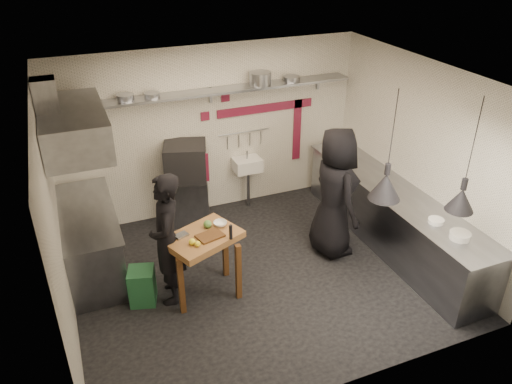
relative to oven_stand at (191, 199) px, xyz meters
name	(u,v)px	position (x,y,z in m)	size (l,w,h in m)	color
floor	(260,274)	(0.50, -1.78, -0.40)	(5.00, 5.00, 0.00)	black
ceiling	(261,80)	(0.50, -1.78, 2.40)	(5.00, 5.00, 0.00)	beige
wall_back	(211,131)	(0.50, 0.32, 1.00)	(5.00, 0.04, 2.80)	silver
wall_front	(346,284)	(0.50, -3.88, 1.00)	(5.00, 0.04, 2.80)	silver
wall_left	(55,227)	(-2.00, -1.78, 1.00)	(0.04, 4.20, 2.80)	silver
wall_right	(420,157)	(3.00, -1.78, 1.00)	(0.04, 4.20, 2.80)	silver
red_band_horiz	(266,108)	(1.45, 0.30, 1.28)	(1.70, 0.02, 0.14)	maroon
red_band_vert	(297,130)	(2.05, 0.30, 0.80)	(0.14, 0.02, 1.10)	maroon
red_tile_a	(225,97)	(0.75, 0.30, 1.55)	(0.14, 0.02, 0.14)	maroon
red_tile_b	(205,116)	(0.40, 0.30, 1.28)	(0.14, 0.02, 0.14)	maroon
back_shelf	(213,91)	(0.50, 0.14, 1.72)	(4.60, 0.34, 0.04)	gray
shelf_bracket_left	(84,110)	(-1.40, 0.29, 1.62)	(0.04, 0.06, 0.24)	gray
shelf_bracket_mid	(210,95)	(0.50, 0.29, 1.62)	(0.04, 0.06, 0.24)	gray
shelf_bracket_right	(318,82)	(2.40, 0.29, 1.62)	(0.04, 0.06, 0.24)	gray
pan_far_left	(126,97)	(-0.81, 0.14, 1.79)	(0.25, 0.25, 0.09)	gray
pan_mid_left	(152,95)	(-0.43, 0.14, 1.78)	(0.24, 0.24, 0.07)	gray
stock_pot	(260,78)	(1.28, 0.14, 1.84)	(0.35, 0.35, 0.20)	gray
pan_right	(291,79)	(1.83, 0.14, 1.78)	(0.27, 0.27, 0.08)	gray
oven_stand	(191,199)	(0.00, 0.00, 0.00)	(0.59, 0.53, 0.80)	gray
combi_oven	(186,161)	(-0.04, 0.01, 0.69)	(0.65, 0.60, 0.58)	black
oven_door	(193,168)	(0.01, -0.27, 0.69)	(0.48, 0.03, 0.46)	maroon
oven_glass	(190,169)	(-0.05, -0.30, 0.69)	(0.36, 0.02, 0.34)	black
hand_sink	(247,165)	(1.05, 0.14, 0.38)	(0.46, 0.34, 0.22)	silver
sink_tap	(247,155)	(1.05, 0.14, 0.56)	(0.03, 0.03, 0.14)	gray
sink_drain	(248,189)	(1.05, 0.10, -0.06)	(0.06, 0.06, 0.66)	gray
utensil_rail	(244,132)	(1.05, 0.28, 0.92)	(0.02, 0.02, 0.90)	gray
counter_right	(391,218)	(2.65, -1.78, 0.05)	(0.70, 3.80, 0.90)	gray
counter_right_top	(395,191)	(2.65, -1.78, 0.52)	(0.76, 3.90, 0.03)	gray
plate_stack	(460,236)	(2.62, -3.16, 0.57)	(0.26, 0.26, 0.09)	silver
small_bowl_right	(436,221)	(2.60, -2.74, 0.56)	(0.21, 0.21, 0.05)	silver
counter_left	(91,241)	(-1.65, -0.73, 0.05)	(0.70, 1.90, 0.90)	gray
counter_left_top	(86,213)	(-1.65, -0.73, 0.52)	(0.76, 2.00, 0.03)	gray
extractor_hood	(74,128)	(-1.60, -0.73, 1.75)	(0.78, 1.60, 0.50)	gray
hood_duct	(46,99)	(-1.85, -0.73, 2.15)	(0.28, 0.28, 0.50)	gray
green_bin	(142,286)	(-1.14, -1.73, -0.15)	(0.33, 0.33, 0.50)	#1E5631
prep_table	(204,264)	(-0.33, -1.86, 0.06)	(0.92, 0.64, 0.92)	olive
cutting_board	(210,236)	(-0.25, -1.93, 0.53)	(0.33, 0.23, 0.03)	#513016
pepper_mill	(231,232)	(-0.02, -2.07, 0.62)	(0.04, 0.04, 0.20)	black
lemon_a	(192,242)	(-0.50, -2.01, 0.56)	(0.08, 0.08, 0.08)	yellow
lemon_b	(198,244)	(-0.45, -2.08, 0.56)	(0.07, 0.07, 0.07)	yellow
veg_ball	(207,224)	(-0.21, -1.71, 0.57)	(0.11, 0.11, 0.11)	#4F7E36
steel_tray	(181,235)	(-0.58, -1.79, 0.54)	(0.17, 0.11, 0.03)	gray
bowl	(220,224)	(-0.05, -1.73, 0.55)	(0.18, 0.18, 0.06)	silver
heat_lamp_near	(391,146)	(1.78, -2.64, 1.71)	(0.40, 0.40, 1.38)	black
heat_lamp_far	(471,156)	(2.46, -3.19, 1.70)	(0.33, 0.33, 1.40)	black
chef_left	(167,240)	(-0.76, -1.76, 0.50)	(0.66, 0.43, 1.80)	black
chef_right	(335,193)	(1.72, -1.61, 0.58)	(0.96, 0.63, 1.97)	black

